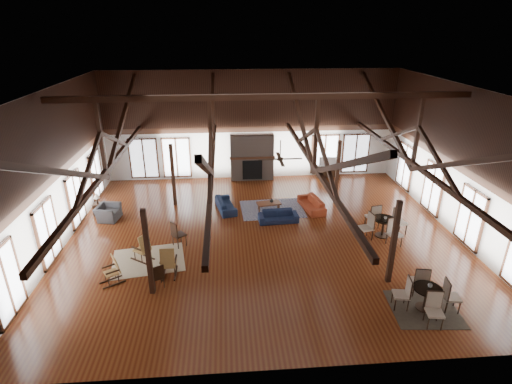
{
  "coord_description": "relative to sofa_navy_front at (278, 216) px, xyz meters",
  "views": [
    {
      "loc": [
        -1.44,
        -14.59,
        8.23
      ],
      "look_at": [
        -0.22,
        1.0,
        1.58
      ],
      "focal_mm": 28.0,
      "sensor_mm": 36.0,
      "label": 1
    }
  ],
  "objects": [
    {
      "name": "wall_left",
      "position": [
        -8.8,
        -1.26,
        2.74
      ],
      "size": [
        0.02,
        14.0,
        6.0
      ],
      "primitive_type": "cube",
      "color": "silver",
      "rests_on": "floor"
    },
    {
      "name": "side_chair_a",
      "position": [
        -4.28,
        -1.84,
        0.37
      ],
      "size": [
        0.64,
        0.64,
        1.09
      ],
      "rotation": [
        0.0,
        0.0,
        -0.92
      ],
      "color": "black",
      "rests_on": "floor"
    },
    {
      "name": "rug_navy",
      "position": [
        -0.12,
        1.32,
        -0.25
      ],
      "size": [
        3.05,
        2.35,
        0.01
      ],
      "primitive_type": "cube",
      "rotation": [
        0.0,
        0.0,
        0.05
      ],
      "color": "#1A1947",
      "rests_on": "floor"
    },
    {
      "name": "armchair",
      "position": [
        -7.64,
        0.83,
        0.08
      ],
      "size": [
        1.18,
        1.07,
        0.67
      ],
      "primitive_type": "imported",
      "rotation": [
        0.0,
        0.0,
        1.4
      ],
      "color": "#343437",
      "rests_on": "floor"
    },
    {
      "name": "cafe_table_far",
      "position": [
        4.16,
        -1.63,
        0.3
      ],
      "size": [
        2.19,
        2.19,
        1.12
      ],
      "rotation": [
        0.0,
        0.0,
        0.22
      ],
      "color": "black",
      "rests_on": "floor"
    },
    {
      "name": "vase",
      "position": [
        -0.17,
        1.18,
        0.26
      ],
      "size": [
        0.23,
        0.23,
        0.19
      ],
      "primitive_type": "imported",
      "rotation": [
        0.0,
        0.0,
        -0.26
      ],
      "color": "#B2B2B2",
      "rests_on": "coffee_table"
    },
    {
      "name": "fireplace",
      "position": [
        -0.8,
        5.41,
        1.03
      ],
      "size": [
        2.5,
        0.69,
        2.6
      ],
      "color": "#6C5C52",
      "rests_on": "floor"
    },
    {
      "name": "cup_near",
      "position": [
        3.87,
        -6.18,
        0.56
      ],
      "size": [
        0.17,
        0.17,
        0.11
      ],
      "primitive_type": "imported",
      "rotation": [
        0.0,
        0.0,
        -0.27
      ],
      "color": "#B2B2B2",
      "rests_on": "cafe_table_near"
    },
    {
      "name": "wall_front",
      "position": [
        -0.8,
        -8.26,
        2.74
      ],
      "size": [
        16.0,
        0.02,
        6.0
      ],
      "primitive_type": "cube",
      "color": "silver",
      "rests_on": "floor"
    },
    {
      "name": "rug_tan",
      "position": [
        -5.27,
        -2.78,
        -0.25
      ],
      "size": [
        2.9,
        2.44,
        0.01
      ],
      "primitive_type": "cube",
      "rotation": [
        0.0,
        0.0,
        0.16
      ],
      "color": "tan",
      "rests_on": "floor"
    },
    {
      "name": "ceiling_fan",
      "position": [
        -0.3,
        -2.26,
        3.48
      ],
      "size": [
        1.6,
        1.6,
        0.75
      ],
      "color": "black",
      "rests_on": "roof_truss"
    },
    {
      "name": "cup_far",
      "position": [
        4.2,
        -1.67,
        0.6
      ],
      "size": [
        0.14,
        0.14,
        0.1
      ],
      "primitive_type": "imported",
      "rotation": [
        0.0,
        0.0,
        0.16
      ],
      "color": "#B2B2B2",
      "rests_on": "cafe_table_far"
    },
    {
      "name": "sofa_navy_front",
      "position": [
        0.0,
        0.0,
        0.0
      ],
      "size": [
        1.8,
        0.8,
        0.51
      ],
      "primitive_type": "imported",
      "rotation": [
        0.0,
        0.0,
        0.07
      ],
      "color": "#141D38",
      "rests_on": "floor"
    },
    {
      "name": "side_table_lamp",
      "position": [
        -8.21,
        1.38,
        0.15
      ],
      "size": [
        0.42,
        0.42,
        1.07
      ],
      "color": "black",
      "rests_on": "floor"
    },
    {
      "name": "post_grid",
      "position": [
        -0.8,
        -1.26,
        1.27
      ],
      "size": [
        8.16,
        7.16,
        3.05
      ],
      "color": "black",
      "rests_on": "floor"
    },
    {
      "name": "television",
      "position": [
        3.54,
        5.49,
        0.66
      ],
      "size": [
        0.98,
        0.21,
        0.56
      ],
      "primitive_type": "imported",
      "rotation": [
        0.0,
        0.0,
        -0.08
      ],
      "color": "#B2B2B2",
      "rests_on": "tv_console"
    },
    {
      "name": "floor",
      "position": [
        -0.8,
        -1.26,
        -0.26
      ],
      "size": [
        16.0,
        16.0,
        0.0
      ],
      "primitive_type": "plane",
      "color": "brown",
      "rests_on": "ground"
    },
    {
      "name": "rocking_chair_a",
      "position": [
        -5.42,
        -2.75,
        0.25
      ],
      "size": [
        0.95,
        0.85,
        1.09
      ],
      "rotation": [
        0.0,
        0.0,
        0.95
      ],
      "color": "#A3723D",
      "rests_on": "floor"
    },
    {
      "name": "tv_console",
      "position": [
        3.59,
        5.49,
        0.06
      ],
      "size": [
        1.26,
        0.47,
        0.63
      ],
      "primitive_type": "cube",
      "color": "black",
      "rests_on": "floor"
    },
    {
      "name": "rocking_chair_c",
      "position": [
        -6.19,
        -4.05,
        0.22
      ],
      "size": [
        0.88,
        0.76,
        1.01
      ],
      "rotation": [
        0.0,
        0.0,
        2.12
      ],
      "color": "#A3723D",
      "rests_on": "floor"
    },
    {
      "name": "sofa_navy_left",
      "position": [
        -2.33,
        1.43,
        0.01
      ],
      "size": [
        1.94,
        1.08,
        0.54
      ],
      "primitive_type": "imported",
      "rotation": [
        0.0,
        0.0,
        1.78
      ],
      "color": "#15203B",
      "rests_on": "floor"
    },
    {
      "name": "ceiling",
      "position": [
        -0.8,
        -1.26,
        5.74
      ],
      "size": [
        16.0,
        14.0,
        0.02
      ],
      "primitive_type": "cube",
      "color": "black",
      "rests_on": "wall_back"
    },
    {
      "name": "cafe_table_near",
      "position": [
        3.79,
        -6.23,
        0.27
      ],
      "size": [
        2.06,
        2.06,
        1.06
      ],
      "rotation": [
        0.0,
        0.0,
        -0.16
      ],
      "color": "black",
      "rests_on": "floor"
    },
    {
      "name": "roof_truss",
      "position": [
        -0.8,
        -1.26,
        3.77
      ],
      "size": [
        15.6,
        14.07,
        3.14
      ],
      "color": "black",
      "rests_on": "wall_back"
    },
    {
      "name": "wall_right",
      "position": [
        7.2,
        -1.26,
        2.74
      ],
      "size": [
        0.02,
        14.0,
        6.0
      ],
      "primitive_type": "cube",
      "color": "silver",
      "rests_on": "floor"
    },
    {
      "name": "rocking_chair_b",
      "position": [
        -4.36,
        -3.84,
        0.28
      ],
      "size": [
        0.5,
        0.89,
        1.14
      ],
      "rotation": [
        0.0,
        0.0,
        -0.01
      ],
      "color": "#A3723D",
      "rests_on": "floor"
    },
    {
      "name": "wall_back",
      "position": [
        -0.8,
        5.74,
        2.74
      ],
      "size": [
        16.0,
        0.02,
        6.0
      ],
      "primitive_type": "cube",
      "color": "silver",
      "rests_on": "floor"
    },
    {
      "name": "side_chair_b",
      "position": [
        -4.62,
        -4.53,
        0.27
      ],
      "size": [
        0.51,
        0.51,
        0.91
      ],
      "rotation": [
        0.0,
        0.0,
        0.46
      ],
      "color": "black",
      "rests_on": "floor"
    },
    {
      "name": "coffee_table",
      "position": [
        -0.31,
        1.14,
        0.11
      ],
      "size": [
        1.19,
        0.74,
        0.42
      ],
      "rotation": [
        0.0,
        0.0,
        0.18
      ],
      "color": "brown",
      "rests_on": "floor"
    },
    {
      "name": "sofa_orange",
      "position": [
        1.75,
        1.17,
        0.02
      ],
      "size": [
        2.01,
        1.08,
        0.56
      ],
      "primitive_type": "imported",
      "rotation": [
        0.0,
        0.0,
        -1.39
      ],
      "color": "#A13A1F",
      "rests_on": "floor"
    },
    {
      "name": "rug_dark",
      "position": [
        3.77,
        -6.26,
        -0.25
      ],
      "size": [
        2.18,
        2.01,
        0.01
      ],
      "primitive_type": "cube",
      "rotation": [
        0.0,
        0.0,
        -0.08
      ],
      "color": "black",
      "rests_on": "floor"
    }
  ]
}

